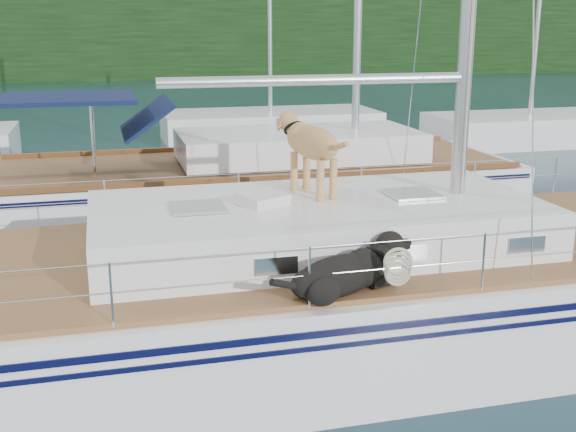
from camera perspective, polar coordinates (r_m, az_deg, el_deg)
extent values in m
plane|color=black|center=(8.87, -2.85, -10.58)|extent=(120.00, 120.00, 0.00)
cube|color=black|center=(52.87, -13.26, 13.71)|extent=(90.00, 3.00, 6.00)
cube|color=#595147|center=(54.16, -13.14, 11.20)|extent=(92.00, 1.00, 1.20)
cube|color=white|center=(8.66, -2.89, -7.60)|extent=(12.00, 3.80, 1.40)
cube|color=brown|center=(8.41, -2.96, -3.00)|extent=(11.52, 3.50, 0.06)
cube|color=white|center=(8.51, 2.29, -0.63)|extent=(5.20, 2.50, 0.55)
cylinder|color=silver|center=(8.22, 2.42, 10.69)|extent=(3.60, 0.12, 0.12)
cylinder|color=silver|center=(6.61, 0.06, -2.67)|extent=(10.56, 0.01, 0.01)
cylinder|color=silver|center=(9.92, -5.06, 3.28)|extent=(10.56, 0.01, 0.01)
cube|color=#1D37B7|center=(9.85, -2.84, 0.04)|extent=(0.78, 0.61, 0.05)
cube|color=silver|center=(8.26, -2.00, 1.33)|extent=(0.64, 0.60, 0.13)
torus|color=beige|center=(6.98, 8.69, -3.59)|extent=(0.37, 0.18, 0.36)
cube|color=white|center=(14.56, -3.72, 1.56)|extent=(11.00, 3.50, 1.30)
cube|color=brown|center=(14.42, -3.76, 4.07)|extent=(10.56, 3.29, 0.06)
cube|color=white|center=(14.63, 0.85, 5.65)|extent=(4.80, 2.30, 0.55)
cube|color=#111D48|center=(13.99, -17.00, 8.91)|extent=(2.40, 2.30, 0.08)
cube|color=white|center=(24.72, -1.39, 7.03)|extent=(7.20, 3.00, 1.10)
cube|color=white|center=(25.12, 18.45, 6.39)|extent=(6.40, 3.00, 1.10)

